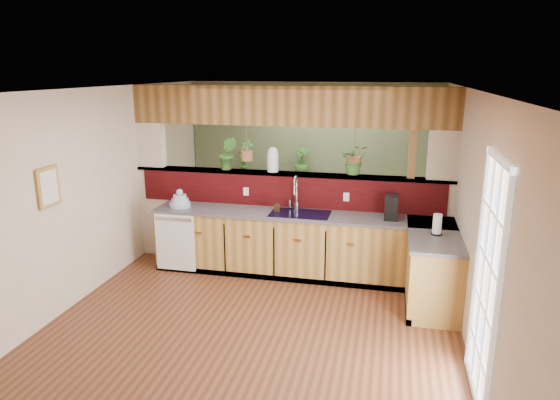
% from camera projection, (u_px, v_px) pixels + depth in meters
% --- Properties ---
extents(ground, '(4.60, 7.00, 0.01)m').
position_uv_depth(ground, '(265.00, 303.00, 6.20)').
color(ground, '#5A301C').
rests_on(ground, ground).
extents(ceiling, '(4.60, 7.00, 0.01)m').
position_uv_depth(ceiling, '(264.00, 89.00, 5.54)').
color(ceiling, brown).
rests_on(ceiling, ground).
extents(wall_back, '(4.60, 0.02, 2.60)m').
position_uv_depth(wall_back, '(312.00, 154.00, 9.17)').
color(wall_back, beige).
rests_on(wall_back, ground).
extents(wall_front, '(4.60, 0.02, 2.60)m').
position_uv_depth(wall_front, '(95.00, 374.00, 2.57)').
color(wall_front, beige).
rests_on(wall_front, ground).
extents(wall_left, '(0.02, 7.00, 2.60)m').
position_uv_depth(wall_left, '(90.00, 192.00, 6.36)').
color(wall_left, beige).
rests_on(wall_left, ground).
extents(wall_right, '(0.02, 7.00, 2.60)m').
position_uv_depth(wall_right, '(471.00, 214.00, 5.38)').
color(wall_right, beige).
rests_on(wall_right, ground).
extents(pass_through_partition, '(4.60, 0.21, 2.60)m').
position_uv_depth(pass_through_partition, '(290.00, 186.00, 7.16)').
color(pass_through_partition, beige).
rests_on(pass_through_partition, ground).
extents(pass_through_ledge, '(4.60, 0.21, 0.04)m').
position_uv_depth(pass_through_ledge, '(288.00, 174.00, 7.13)').
color(pass_through_ledge, brown).
rests_on(pass_through_ledge, ground).
extents(header_beam, '(4.60, 0.15, 0.55)m').
position_uv_depth(header_beam, '(288.00, 106.00, 6.88)').
color(header_beam, brown).
rests_on(header_beam, ground).
extents(sage_backwall, '(4.55, 0.02, 2.55)m').
position_uv_depth(sage_backwall, '(312.00, 154.00, 9.15)').
color(sage_backwall, '#5D6F4C').
rests_on(sage_backwall, ground).
extents(countertop, '(4.14, 1.52, 0.90)m').
position_uv_depth(countertop, '(341.00, 250.00, 6.73)').
color(countertop, olive).
rests_on(countertop, ground).
extents(dishwasher, '(0.58, 0.03, 0.82)m').
position_uv_depth(dishwasher, '(175.00, 242.00, 7.03)').
color(dishwasher, white).
rests_on(dishwasher, ground).
extents(navy_sink, '(0.82, 0.50, 0.18)m').
position_uv_depth(navy_sink, '(300.00, 219.00, 6.86)').
color(navy_sink, black).
rests_on(navy_sink, countertop).
extents(french_door, '(0.06, 1.02, 2.16)m').
position_uv_depth(french_door, '(486.00, 285.00, 4.22)').
color(french_door, white).
rests_on(french_door, ground).
extents(framed_print, '(0.04, 0.35, 0.45)m').
position_uv_depth(framed_print, '(48.00, 187.00, 5.54)').
color(framed_print, olive).
rests_on(framed_print, wall_left).
extents(faucet, '(0.22, 0.22, 0.50)m').
position_uv_depth(faucet, '(296.00, 192.00, 6.93)').
color(faucet, '#B7B7B2').
rests_on(faucet, countertop).
extents(dish_stack, '(0.30, 0.30, 0.26)m').
position_uv_depth(dish_stack, '(180.00, 201.00, 7.16)').
color(dish_stack, '#AABADC').
rests_on(dish_stack, countertop).
extents(soap_dispenser, '(0.09, 0.09, 0.17)m').
position_uv_depth(soap_dispenser, '(277.00, 206.00, 6.91)').
color(soap_dispenser, '#342313').
rests_on(soap_dispenser, countertop).
extents(coffee_maker, '(0.17, 0.29, 0.32)m').
position_uv_depth(coffee_maker, '(391.00, 208.00, 6.57)').
color(coffee_maker, black).
rests_on(coffee_maker, countertop).
extents(paper_towel, '(0.13, 0.13, 0.27)m').
position_uv_depth(paper_towel, '(437.00, 225.00, 5.94)').
color(paper_towel, black).
rests_on(paper_towel, countertop).
extents(glass_jar, '(0.16, 0.16, 0.36)m').
position_uv_depth(glass_jar, '(273.00, 159.00, 7.12)').
color(glass_jar, silver).
rests_on(glass_jar, pass_through_ledge).
extents(ledge_plant_left, '(0.30, 0.26, 0.48)m').
position_uv_depth(ledge_plant_left, '(228.00, 153.00, 7.25)').
color(ledge_plant_left, '#2E6222').
rests_on(ledge_plant_left, pass_through_ledge).
extents(hanging_plant_a, '(0.22, 0.17, 0.51)m').
position_uv_depth(hanging_plant_a, '(247.00, 145.00, 7.16)').
color(hanging_plant_a, brown).
rests_on(hanging_plant_a, header_beam).
extents(hanging_plant_b, '(0.44, 0.41, 0.56)m').
position_uv_depth(hanging_plant_b, '(355.00, 147.00, 6.82)').
color(hanging_plant_b, brown).
rests_on(hanging_plant_b, header_beam).
extents(shelving_console, '(1.44, 0.62, 0.93)m').
position_uv_depth(shelving_console, '(275.00, 198.00, 9.28)').
color(shelving_console, black).
rests_on(shelving_console, ground).
extents(shelf_plant_a, '(0.25, 0.21, 0.41)m').
position_uv_depth(shelf_plant_a, '(243.00, 161.00, 9.23)').
color(shelf_plant_a, '#2E6222').
rests_on(shelf_plant_a, shelving_console).
extents(shelf_plant_b, '(0.31, 0.31, 0.49)m').
position_uv_depth(shelf_plant_b, '(301.00, 161.00, 8.99)').
color(shelf_plant_b, '#2E6222').
rests_on(shelf_plant_b, shelving_console).
extents(floor_plant, '(0.65, 0.57, 0.68)m').
position_uv_depth(floor_plant, '(362.00, 224.00, 8.25)').
color(floor_plant, '#2E6222').
rests_on(floor_plant, ground).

